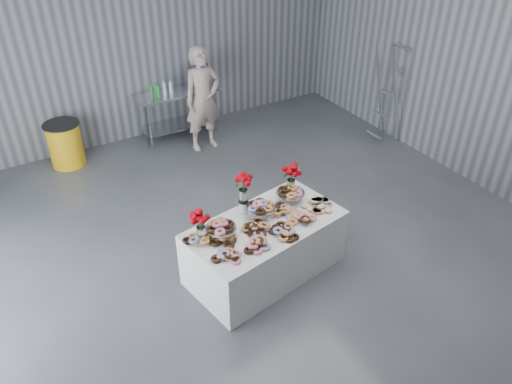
{
  "coord_description": "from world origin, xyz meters",
  "views": [
    {
      "loc": [
        -2.51,
        -3.88,
        4.38
      ],
      "look_at": [
        0.14,
        0.58,
        0.89
      ],
      "focal_mm": 35.0,
      "sensor_mm": 36.0,
      "label": 1
    }
  ],
  "objects_px": {
    "prep_table": "(178,105)",
    "stepladder": "(387,93)",
    "display_table": "(265,247)",
    "person": "(203,99)",
    "water_jug": "(201,72)",
    "trash_barrel": "(65,144)"
  },
  "relations": [
    {
      "from": "water_jug",
      "to": "stepladder",
      "type": "relative_size",
      "value": 0.3
    },
    {
      "from": "person",
      "to": "water_jug",
      "type": "bearing_deg",
      "value": 63.64
    },
    {
      "from": "prep_table",
      "to": "stepladder",
      "type": "distance_m",
      "value": 3.77
    },
    {
      "from": "prep_table",
      "to": "person",
      "type": "xyz_separation_m",
      "value": [
        0.22,
        -0.62,
        0.3
      ]
    },
    {
      "from": "person",
      "to": "trash_barrel",
      "type": "xyz_separation_m",
      "value": [
        -2.29,
        0.62,
        -0.54
      ]
    },
    {
      "from": "prep_table",
      "to": "stepladder",
      "type": "bearing_deg",
      "value": -32.35
    },
    {
      "from": "display_table",
      "to": "stepladder",
      "type": "distance_m",
      "value": 4.26
    },
    {
      "from": "stepladder",
      "to": "prep_table",
      "type": "bearing_deg",
      "value": 147.65
    },
    {
      "from": "person",
      "to": "stepladder",
      "type": "xyz_separation_m",
      "value": [
        2.96,
        -1.39,
        -0.01
      ]
    },
    {
      "from": "prep_table",
      "to": "water_jug",
      "type": "relative_size",
      "value": 2.71
    },
    {
      "from": "display_table",
      "to": "prep_table",
      "type": "xyz_separation_m",
      "value": [
        0.57,
        3.97,
        0.24
      ]
    },
    {
      "from": "prep_table",
      "to": "trash_barrel",
      "type": "height_order",
      "value": "prep_table"
    },
    {
      "from": "water_jug",
      "to": "trash_barrel",
      "type": "relative_size",
      "value": 0.73
    },
    {
      "from": "prep_table",
      "to": "trash_barrel",
      "type": "distance_m",
      "value": 2.08
    },
    {
      "from": "display_table",
      "to": "stepladder",
      "type": "relative_size",
      "value": 1.04
    },
    {
      "from": "display_table",
      "to": "water_jug",
      "type": "distance_m",
      "value": 4.19
    },
    {
      "from": "person",
      "to": "prep_table",
      "type": "bearing_deg",
      "value": 107.4
    },
    {
      "from": "display_table",
      "to": "person",
      "type": "bearing_deg",
      "value": 76.7
    },
    {
      "from": "stepladder",
      "to": "water_jug",
      "type": "bearing_deg",
      "value": 143.07
    },
    {
      "from": "prep_table",
      "to": "display_table",
      "type": "bearing_deg",
      "value": -98.14
    },
    {
      "from": "water_jug",
      "to": "stepladder",
      "type": "distance_m",
      "value": 3.36
    },
    {
      "from": "prep_table",
      "to": "water_jug",
      "type": "distance_m",
      "value": 0.73
    }
  ]
}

